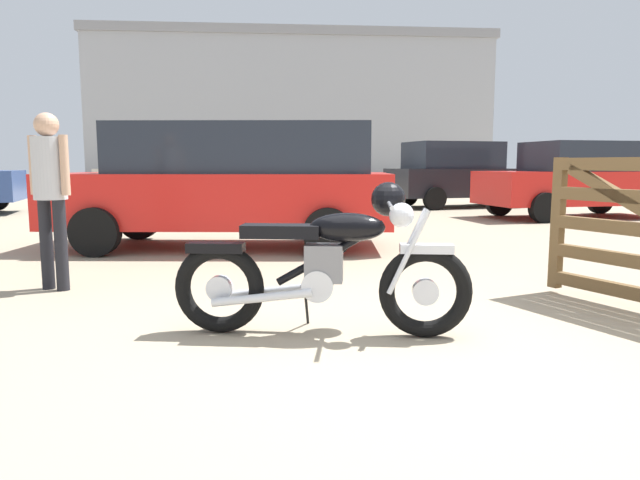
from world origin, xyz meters
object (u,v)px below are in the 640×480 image
vintage_motorcycle (329,265)px  bystander (50,182)px  dark_sedan_left (576,180)px  silver_sedan_mid (457,174)px  blue_hatchback_right (179,173)px  white_estate_far (230,182)px

vintage_motorcycle → bystander: size_ratio=1.24×
dark_sedan_left → silver_sedan_mid: silver_sedan_mid is taller
vintage_motorcycle → dark_sedan_left: (6.83, 7.98, 0.34)m
blue_hatchback_right → dark_sedan_left: bearing=-34.8°
vintage_motorcycle → blue_hatchback_right: blue_hatchback_right is taller
vintage_motorcycle → white_estate_far: bearing=111.9°
bystander → silver_sedan_mid: bearing=170.7°
vintage_motorcycle → blue_hatchback_right: bearing=112.4°
white_estate_far → silver_sedan_mid: (6.15, 6.98, -0.02)m
dark_sedan_left → blue_hatchback_right: size_ratio=0.90×
white_estate_far → silver_sedan_mid: silver_sedan_mid is taller
vintage_motorcycle → dark_sedan_left: 10.51m
vintage_motorcycle → white_estate_far: size_ratio=0.42×
white_estate_far → dark_sedan_left: (7.53, 3.54, -0.10)m
vintage_motorcycle → silver_sedan_mid: bearing=77.4°
white_estate_far → vintage_motorcycle: bearing=108.1°
white_estate_far → silver_sedan_mid: bearing=-122.2°
blue_hatchback_right → silver_sedan_mid: bearing=-18.0°
blue_hatchback_right → white_estate_far: bearing=-84.9°
vintage_motorcycle → blue_hatchback_right: 13.43m
bystander → white_estate_far: (1.64, 2.63, -0.08)m
dark_sedan_left → blue_hatchback_right: 10.46m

